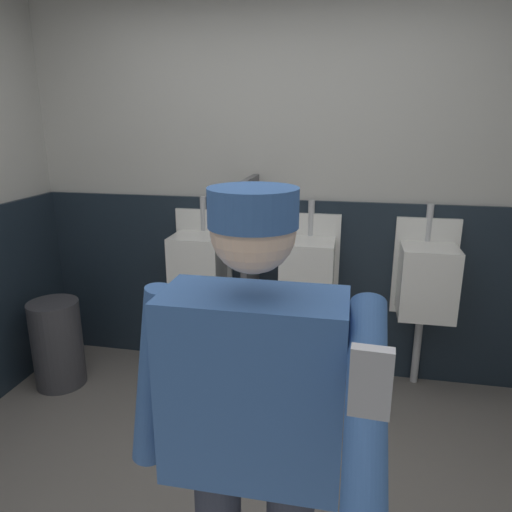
% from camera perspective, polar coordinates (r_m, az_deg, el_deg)
% --- Properties ---
extents(wall_back, '(4.09, 0.12, 2.77)m').
position_cam_1_polar(wall_back, '(3.30, 3.32, 9.54)').
color(wall_back, '#B2B2AD').
rests_on(wall_back, ground_plane).
extents(wainscot_band_back, '(3.49, 0.03, 1.23)m').
position_cam_1_polar(wainscot_band_back, '(3.40, 2.93, -3.57)').
color(wainscot_band_back, '#19232D').
rests_on(wainscot_band_back, ground_plane).
extents(urinal_left, '(0.40, 0.34, 1.24)m').
position_cam_1_polar(urinal_left, '(3.33, -6.73, -1.12)').
color(urinal_left, white).
rests_on(urinal_left, ground_plane).
extents(urinal_middle, '(0.40, 0.34, 1.24)m').
position_cam_1_polar(urinal_middle, '(3.19, 6.20, -1.92)').
color(urinal_middle, white).
rests_on(urinal_middle, ground_plane).
extents(urinal_right, '(0.40, 0.34, 1.24)m').
position_cam_1_polar(urinal_right, '(3.21, 19.64, -2.65)').
color(urinal_right, white).
rests_on(urinal_right, ground_plane).
extents(privacy_divider_panel, '(0.04, 0.40, 0.90)m').
position_cam_1_polar(privacy_divider_panel, '(3.13, -0.69, 1.11)').
color(privacy_divider_panel, '#4C4C51').
extents(person, '(0.71, 0.60, 1.60)m').
position_cam_1_polar(person, '(1.41, -0.38, -19.28)').
color(person, '#2D3342').
rests_on(person, ground_plane).
extents(cell_phone, '(0.06, 0.03, 0.11)m').
position_cam_1_polar(cell_phone, '(0.72, 13.51, -14.44)').
color(cell_phone, '#A5A8B2').
extents(trash_bin, '(0.33, 0.33, 0.60)m').
position_cam_1_polar(trash_bin, '(3.53, -22.60, -9.62)').
color(trash_bin, '#38383D').
rests_on(trash_bin, ground_plane).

